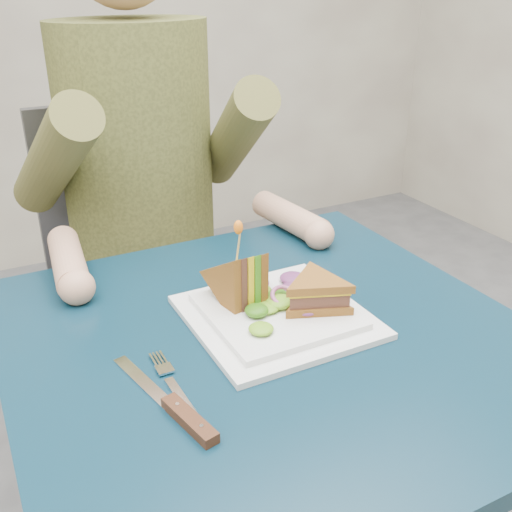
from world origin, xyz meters
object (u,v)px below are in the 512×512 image
table (271,378)px  knife (180,412)px  sandwich_flat (317,293)px  fork (178,391)px  chair (137,261)px  plate (277,315)px  sandwich_upright (239,282)px  diner (138,126)px

table → knife: (-0.18, -0.11, 0.09)m
sandwich_flat → fork: size_ratio=0.86×
table → fork: bearing=-159.7°
chair → knife: size_ratio=4.23×
table → plate: (0.03, 0.03, 0.09)m
plate → sandwich_upright: size_ratio=2.00×
table → chair: (0.00, 0.72, -0.11)m
table → sandwich_flat: 0.15m
table → diner: bearing=90.0°
diner → fork: diner is taller
chair → diner: (-0.00, -0.11, 0.37)m
sandwich_upright → plate: bearing=-47.0°
chair → knife: 0.87m
sandwich_upright → table: bearing=-79.6°
sandwich_flat → sandwich_upright: 0.12m
diner → fork: 0.72m
knife → plate: bearing=33.5°
plate → sandwich_upright: (-0.04, 0.04, 0.05)m
chair → plate: bearing=-87.7°
plate → diner: bearing=92.7°
diner → table: bearing=-90.0°
chair → fork: (-0.17, -0.78, 0.19)m
diner → knife: diner is taller
fork → sandwich_flat: bearing=15.8°
chair → plate: (0.03, -0.69, 0.20)m
sandwich_upright → fork: (-0.16, -0.14, -0.05)m
sandwich_flat → knife: bearing=-156.7°
sandwich_upright → fork: 0.22m
plate → sandwich_flat: size_ratio=1.68×
chair → sandwich_upright: 0.69m
fork → knife: size_ratio=0.82×
fork → sandwich_upright: bearing=42.1°
chair → fork: chair is taller
plate → fork: size_ratio=1.45×
diner → sandwich_flat: 0.62m
chair → sandwich_flat: bearing=-83.4°
diner → sandwich_upright: diner is taller
table → fork: (-0.17, -0.06, 0.08)m
chair → knife: bearing=-102.6°
chair → plate: 0.71m
chair → sandwich_flat: 0.75m
fork → knife: knife is taller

